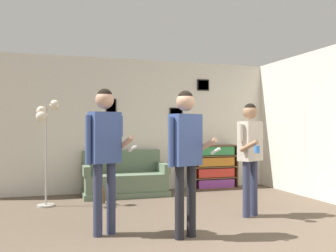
{
  "coord_description": "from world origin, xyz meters",
  "views": [
    {
      "loc": [
        -1.96,
        -2.93,
        1.29
      ],
      "look_at": [
        -0.33,
        2.29,
        1.32
      ],
      "focal_mm": 40.0,
      "sensor_mm": 36.0,
      "label": 1
    }
  ],
  "objects": [
    {
      "name": "bottle_on_floor",
      "position": [
        -1.11,
        3.5,
        0.12
      ],
      "size": [
        0.06,
        0.06,
        0.3
      ],
      "color": "brown",
      "rests_on": "ground_plane"
    },
    {
      "name": "bookshelf",
      "position": [
        1.36,
        4.39,
        0.46
      ],
      "size": [
        0.99,
        0.3,
        0.93
      ],
      "color": "brown",
      "rests_on": "ground_plane"
    },
    {
      "name": "wall_back",
      "position": [
        0.0,
        4.61,
        1.35
      ],
      "size": [
        7.6,
        0.08,
        2.7
      ],
      "color": "silver",
      "rests_on": "ground_plane"
    },
    {
      "name": "person_watcher_holding_cup",
      "position": [
        0.82,
        1.92,
        1.01
      ],
      "size": [
        0.46,
        0.54,
        1.65
      ],
      "color": "#2D334C",
      "rests_on": "ground_plane"
    },
    {
      "name": "person_player_foreground_left",
      "position": [
        -1.35,
        1.6,
        1.1
      ],
      "size": [
        0.58,
        0.42,
        1.77
      ],
      "color": "#2D334C",
      "rests_on": "ground_plane"
    },
    {
      "name": "couch",
      "position": [
        -0.61,
        4.19,
        0.29
      ],
      "size": [
        1.6,
        0.8,
        0.85
      ],
      "color": "#5B7056",
      "rests_on": "ground_plane"
    },
    {
      "name": "floor_lamp",
      "position": [
        -2.04,
        3.54,
        1.33
      ],
      "size": [
        0.38,
        0.41,
        1.76
      ],
      "color": "#ADA89E",
      "rests_on": "ground_plane"
    },
    {
      "name": "wall_right",
      "position": [
        2.63,
        2.29,
        1.35
      ],
      "size": [
        0.06,
        6.98,
        2.7
      ],
      "color": "silver",
      "rests_on": "ground_plane"
    },
    {
      "name": "person_player_foreground_center",
      "position": [
        -0.45,
        1.19,
        1.07
      ],
      "size": [
        0.57,
        0.42,
        1.73
      ],
      "color": "black",
      "rests_on": "ground_plane"
    }
  ]
}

